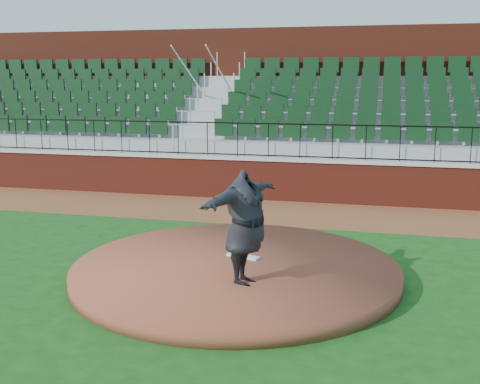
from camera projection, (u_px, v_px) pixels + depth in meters
ground at (221, 275)px, 11.01m from camera, size 90.00×90.00×0.00m
warning_track at (274, 212)px, 16.16m from camera, size 34.00×3.20×0.01m
field_wall at (284, 181)px, 17.57m from camera, size 34.00×0.35×1.20m
wall_cap at (284, 159)px, 17.44m from camera, size 34.00×0.45×0.10m
wall_railing at (284, 141)px, 17.34m from camera, size 34.00×0.05×1.00m
seating_stands at (298, 118)px, 19.84m from camera, size 34.00×5.10×4.60m
concourse_wall at (308, 101)px, 22.42m from camera, size 34.00×0.50×5.50m
pitchers_mound at (236, 270)px, 10.88m from camera, size 6.03×6.03×0.25m
pitching_rubber at (243, 256)px, 11.24m from camera, size 0.68×0.35×0.04m
pitcher at (245, 227)px, 9.65m from camera, size 1.21×2.46×1.93m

